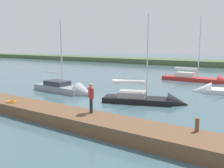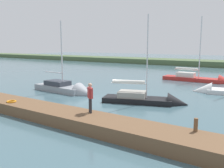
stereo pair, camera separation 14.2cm
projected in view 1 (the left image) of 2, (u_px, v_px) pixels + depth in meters
The scene contains 9 objects.
ground_plane at pixel (103, 101), 20.21m from camera, with size 200.00×200.00×0.00m, color #42606B.
far_shoreline at pixel (210, 66), 53.88m from camera, with size 180.00×8.00×2.40m, color #4C603D.
dock_pier at pixel (51, 113), 15.43m from camera, with size 25.20×2.22×0.72m, color brown.
mooring_post_far at pixel (197, 125), 11.17m from camera, with size 0.19×0.19×0.63m, color brown.
life_ring_buoy at pixel (12, 102), 16.87m from camera, with size 0.66×0.66×0.10m, color orange.
sailboat_behind_pier at pixel (68, 91), 23.94m from camera, with size 7.35×2.35×7.83m.
sailboat_inner_slip at pixel (201, 80), 31.10m from camera, with size 8.76×2.02×9.07m.
sailboat_near_dock at pixel (150, 101), 19.56m from camera, with size 6.96×3.87×7.84m.
person_on_dock at pixel (91, 96), 14.11m from camera, with size 0.55×0.46×1.77m.
Camera 1 is at (-11.46, 16.06, 4.66)m, focal length 39.00 mm.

